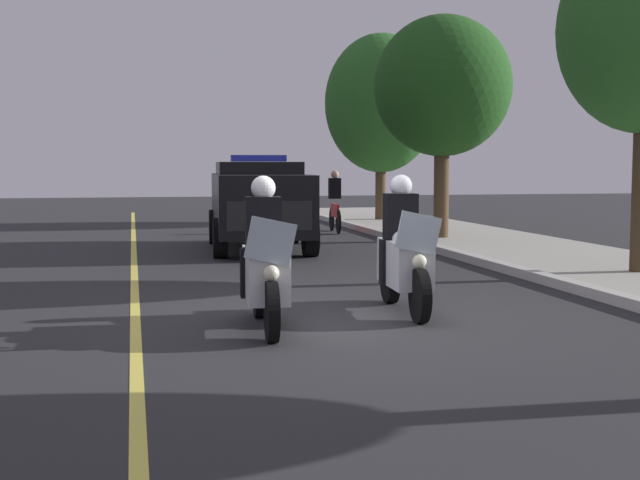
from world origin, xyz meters
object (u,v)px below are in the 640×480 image
tree_far_back (443,87)px  police_motorcycle_lead_right (404,257)px  police_suv (259,201)px  tree_behind_suv (381,104)px  cyclist_background (335,202)px  police_motorcycle_lead_left (265,267)px

tree_far_back → police_motorcycle_lead_right: bearing=-22.9°
police_suv → tree_behind_suv: bearing=147.6°
cyclist_background → tree_behind_suv: (-3.71, 2.38, 2.93)m
tree_far_back → tree_behind_suv: size_ratio=0.90×
police_motorcycle_lead_right → cyclist_background: bearing=170.6°
police_motorcycle_lead_left → police_suv: bearing=172.1°
police_motorcycle_lead_right → cyclist_background: size_ratio=1.22×
police_motorcycle_lead_right → tree_behind_suv: 17.13m
police_motorcycle_lead_left → tree_behind_suv: 18.36m
tree_behind_suv → police_suv: bearing=-32.4°
tree_far_back → tree_behind_suv: bearing=175.9°
police_motorcycle_lead_left → cyclist_background: bearing=163.5°
police_suv → cyclist_background: size_ratio=2.85×
cyclist_background → tree_behind_suv: bearing=147.3°
police_suv → cyclist_background: police_suv is taller
tree_far_back → cyclist_background: bearing=-149.0°
police_motorcycle_lead_left → tree_far_back: size_ratio=0.41×
police_suv → tree_behind_suv: 9.85m
police_motorcycle_lead_right → tree_far_back: (-9.40, 3.97, 2.99)m
cyclist_background → tree_behind_suv: tree_behind_suv is taller
police_suv → police_motorcycle_lead_left: bearing=-7.9°
police_motorcycle_lead_left → police_motorcycle_lead_right: bearing=110.8°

